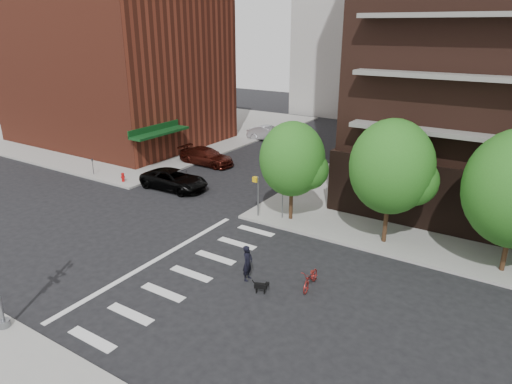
# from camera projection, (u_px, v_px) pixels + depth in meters

# --- Properties ---
(ground) EXTENTS (120.00, 120.00, 0.00)m
(ground) POSITION_uv_depth(u_px,v_px,m) (148.00, 258.00, 24.24)
(ground) COLOR black
(ground) RESTS_ON ground
(sidewalk_nw) EXTENTS (31.00, 33.00, 0.15)m
(sidewalk_nw) POSITION_uv_depth(u_px,v_px,m) (143.00, 127.00, 55.20)
(sidewalk_nw) COLOR gray
(sidewalk_nw) RESTS_ON ground
(crosswalk) EXTENTS (3.85, 13.00, 0.01)m
(crosswalk) POSITION_uv_depth(u_px,v_px,m) (179.00, 269.00, 23.12)
(crosswalk) COLOR silver
(crosswalk) RESTS_ON ground
(midrise_nw) EXTENTS (21.40, 15.50, 20.00)m
(midrise_nw) POSITION_uv_depth(u_px,v_px,m) (112.00, 41.00, 46.12)
(midrise_nw) COLOR maroon
(midrise_nw) RESTS_ON sidewalk_nw
(tree_a) EXTENTS (4.00, 4.00, 5.90)m
(tree_a) POSITION_uv_depth(u_px,v_px,m) (292.00, 159.00, 27.54)
(tree_a) COLOR #301E11
(tree_a) RESTS_ON sidewalk_ne
(tree_b) EXTENTS (4.50, 4.50, 6.65)m
(tree_b) POSITION_uv_depth(u_px,v_px,m) (391.00, 167.00, 24.33)
(tree_b) COLOR #301E11
(tree_b) RESTS_ON sidewalk_ne
(pedestrian_signal) EXTENTS (2.18, 0.67, 2.60)m
(pedestrian_signal) POSITION_uv_depth(u_px,v_px,m) (263.00, 191.00, 28.69)
(pedestrian_signal) COLOR slate
(pedestrian_signal) RESTS_ON sidewalk_ne
(fire_hydrant) EXTENTS (0.24, 0.24, 0.73)m
(fire_hydrant) POSITION_uv_depth(u_px,v_px,m) (123.00, 177.00, 35.54)
(fire_hydrant) COLOR #A50C0C
(fire_hydrant) RESTS_ON sidewalk_nw
(parking_meter) EXTENTS (0.10, 0.08, 1.32)m
(parking_meter) POSITION_uv_depth(u_px,v_px,m) (93.00, 165.00, 37.17)
(parking_meter) COLOR black
(parking_meter) RESTS_ON sidewalk_nw
(parked_car_black) EXTENTS (2.59, 5.40, 1.48)m
(parked_car_black) POSITION_uv_depth(u_px,v_px,m) (174.00, 180.00, 34.26)
(parked_car_black) COLOR black
(parked_car_black) RESTS_ON ground
(parked_car_maroon) EXTENTS (2.15, 5.19, 1.50)m
(parked_car_maroon) POSITION_uv_depth(u_px,v_px,m) (206.00, 156.00, 40.27)
(parked_car_maroon) COLOR #3E120C
(parked_car_maroon) RESTS_ON ground
(parked_car_silver) EXTENTS (1.81, 4.70, 1.53)m
(parked_car_silver) POSITION_uv_depth(u_px,v_px,m) (269.00, 134.00, 48.69)
(parked_car_silver) COLOR #A6A7AF
(parked_car_silver) RESTS_ON ground
(scooter) EXTENTS (0.90, 1.94, 0.98)m
(scooter) POSITION_uv_depth(u_px,v_px,m) (311.00, 278.00, 21.39)
(scooter) COLOR maroon
(scooter) RESTS_ON ground
(dog_walker) EXTENTS (0.71, 0.52, 1.81)m
(dog_walker) POSITION_uv_depth(u_px,v_px,m) (248.00, 263.00, 21.92)
(dog_walker) COLOR black
(dog_walker) RESTS_ON ground
(dog) EXTENTS (0.71, 0.39, 0.59)m
(dog) POSITION_uv_depth(u_px,v_px,m) (261.00, 286.00, 20.97)
(dog) COLOR black
(dog) RESTS_ON ground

